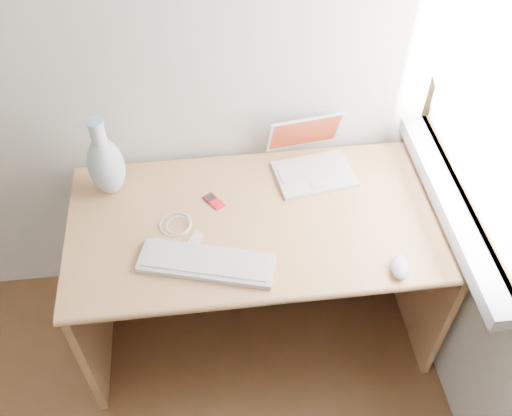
{
  "coord_description": "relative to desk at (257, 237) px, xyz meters",
  "views": [
    {
      "loc": [
        0.86,
        0.05,
        2.24
      ],
      "look_at": [
        1.01,
        1.35,
        0.81
      ],
      "focal_mm": 40.0,
      "sensor_mm": 36.0,
      "label": 1
    }
  ],
  "objects": [
    {
      "name": "window",
      "position": [
        0.69,
        -0.16,
        0.76
      ],
      "size": [
        0.11,
        0.99,
        1.1
      ],
      "color": "white",
      "rests_on": "right_wall"
    },
    {
      "name": "desk",
      "position": [
        0.0,
        0.0,
        0.0
      ],
      "size": [
        1.36,
        0.68,
        0.72
      ],
      "color": "tan",
      "rests_on": "floor"
    },
    {
      "name": "laptop",
      "position": [
        0.23,
        0.15,
        0.25
      ],
      "size": [
        0.31,
        0.28,
        0.2
      ],
      "rotation": [
        0.0,
        0.0,
        0.14
      ],
      "color": "white",
      "rests_on": "desk"
    },
    {
      "name": "external_keyboard",
      "position": [
        -0.2,
        -0.26,
        0.22
      ],
      "size": [
        0.47,
        0.25,
        0.02
      ],
      "rotation": [
        0.0,
        0.0,
        -0.28
      ],
      "color": "silver",
      "rests_on": "desk"
    },
    {
      "name": "mouse",
      "position": [
        0.43,
        -0.36,
        0.22
      ],
      "size": [
        0.09,
        0.11,
        0.04
      ],
      "primitive_type": "ellipsoid",
      "rotation": [
        0.0,
        0.0,
        -0.29
      ],
      "color": "white",
      "rests_on": "desk"
    },
    {
      "name": "ipod",
      "position": [
        -0.16,
        0.02,
        0.21
      ],
      "size": [
        0.08,
        0.09,
        0.01
      ],
      "rotation": [
        0.0,
        0.0,
        0.58
      ],
      "color": "#B40C1D",
      "rests_on": "desk"
    },
    {
      "name": "cable_coil",
      "position": [
        -0.3,
        -0.08,
        0.21
      ],
      "size": [
        0.14,
        0.14,
        0.01
      ],
      "primitive_type": "torus",
      "rotation": [
        0.0,
        0.0,
        0.28
      ],
      "color": "silver",
      "rests_on": "desk"
    },
    {
      "name": "remote",
      "position": [
        -0.24,
        -0.16,
        0.21
      ],
      "size": [
        0.08,
        0.09,
        0.01
      ],
      "primitive_type": "cube",
      "rotation": [
        0.0,
        0.0,
        -0.55
      ],
      "color": "silver",
      "rests_on": "desk"
    },
    {
      "name": "vase",
      "position": [
        -0.53,
        0.12,
        0.34
      ],
      "size": [
        0.13,
        0.13,
        0.33
      ],
      "color": "silver",
      "rests_on": "desk"
    }
  ]
}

